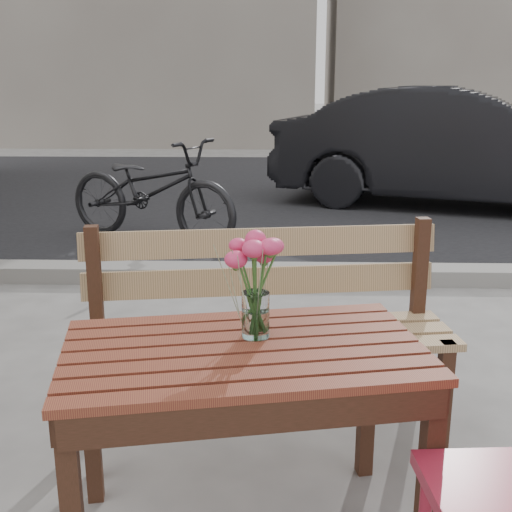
{
  "coord_description": "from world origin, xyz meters",
  "views": [
    {
      "loc": [
        0.14,
        -1.63,
        1.47
      ],
      "look_at": [
        0.08,
        0.33,
        0.93
      ],
      "focal_mm": 45.0,
      "sensor_mm": 36.0,
      "label": 1
    }
  ],
  "objects_px": {
    "parked_car": "(458,147)",
    "main_table": "(244,380)",
    "main_vase": "(256,271)",
    "bicycle": "(151,190)"
  },
  "relations": [
    {
      "from": "main_table",
      "to": "parked_car",
      "type": "relative_size",
      "value": 0.28
    },
    {
      "from": "main_vase",
      "to": "parked_car",
      "type": "bearing_deg",
      "value": 69.01
    },
    {
      "from": "main_vase",
      "to": "parked_car",
      "type": "relative_size",
      "value": 0.08
    },
    {
      "from": "main_vase",
      "to": "bicycle",
      "type": "bearing_deg",
      "value": 105.41
    },
    {
      "from": "main_table",
      "to": "bicycle",
      "type": "distance_m",
      "value": 4.18
    },
    {
      "from": "bicycle",
      "to": "main_table",
      "type": "bearing_deg",
      "value": -139.28
    },
    {
      "from": "main_table",
      "to": "parked_car",
      "type": "xyz_separation_m",
      "value": [
        2.26,
        5.88,
        0.13
      ]
    },
    {
      "from": "bicycle",
      "to": "parked_car",
      "type": "bearing_deg",
      "value": -34.94
    },
    {
      "from": "main_table",
      "to": "parked_car",
      "type": "distance_m",
      "value": 6.29
    },
    {
      "from": "parked_car",
      "to": "main_table",
      "type": "bearing_deg",
      "value": 177.09
    }
  ]
}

